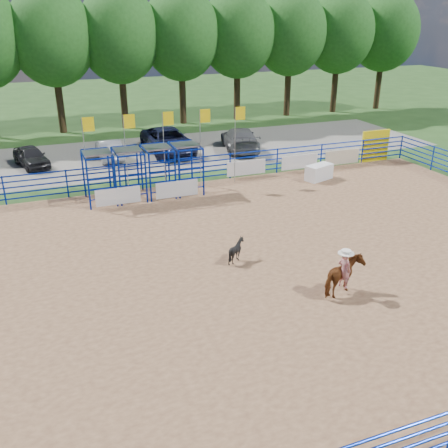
% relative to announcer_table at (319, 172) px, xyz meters
% --- Properties ---
extents(ground, '(120.00, 120.00, 0.00)m').
position_rel_announcer_table_xyz_m(ground, '(-7.65, -7.95, -0.45)').
color(ground, '#315522').
rests_on(ground, ground).
extents(arena_dirt, '(30.00, 20.00, 0.02)m').
position_rel_announcer_table_xyz_m(arena_dirt, '(-7.65, -7.95, -0.44)').
color(arena_dirt, '#976D4B').
rests_on(arena_dirt, ground).
extents(gravel_strip, '(40.00, 10.00, 0.01)m').
position_rel_announcer_table_xyz_m(gravel_strip, '(-7.65, 9.05, -0.45)').
color(gravel_strip, gray).
rests_on(gravel_strip, ground).
extents(announcer_table, '(1.79, 1.25, 0.87)m').
position_rel_announcer_table_xyz_m(announcer_table, '(0.00, 0.00, 0.00)').
color(announcer_table, white).
rests_on(announcer_table, arena_dirt).
extents(horse_and_rider, '(1.76, 1.32, 2.30)m').
position_rel_announcer_table_xyz_m(horse_and_rider, '(-5.84, -11.27, 0.36)').
color(horse_and_rider, brown).
rests_on(horse_and_rider, arena_dirt).
extents(calf, '(0.87, 0.79, 0.90)m').
position_rel_announcer_table_xyz_m(calf, '(-8.26, -7.70, 0.02)').
color(calf, black).
rests_on(calf, arena_dirt).
extents(car_a, '(2.43, 3.94, 1.25)m').
position_rel_announcer_table_xyz_m(car_a, '(-15.25, 8.75, 0.18)').
color(car_a, black).
rests_on(car_a, gravel_strip).
extents(car_b, '(1.37, 3.90, 1.28)m').
position_rel_announcer_table_xyz_m(car_b, '(-10.46, 8.70, 0.20)').
color(car_b, gray).
rests_on(car_b, gravel_strip).
extents(car_c, '(2.91, 5.94, 1.63)m').
position_rel_announcer_table_xyz_m(car_c, '(-6.45, 8.86, 0.37)').
color(car_c, '#141833').
rests_on(car_c, gravel_strip).
extents(car_d, '(3.27, 5.61, 1.53)m').
position_rel_announcer_table_xyz_m(car_d, '(-1.62, 7.85, 0.32)').
color(car_d, '#545557').
rests_on(car_d, gravel_strip).
extents(perimeter_fence, '(30.10, 20.10, 1.50)m').
position_rel_announcer_table_xyz_m(perimeter_fence, '(-7.65, -7.95, 0.30)').
color(perimeter_fence, '#072198').
rests_on(perimeter_fence, ground).
extents(chute_assembly, '(19.32, 2.41, 4.20)m').
position_rel_announcer_table_xyz_m(chute_assembly, '(-9.55, 0.89, 0.81)').
color(chute_assembly, '#072198').
rests_on(chute_assembly, ground).
extents(treeline, '(56.40, 6.40, 11.24)m').
position_rel_announcer_table_xyz_m(treeline, '(-7.65, 18.05, 7.08)').
color(treeline, '#3F2B19').
rests_on(treeline, ground).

